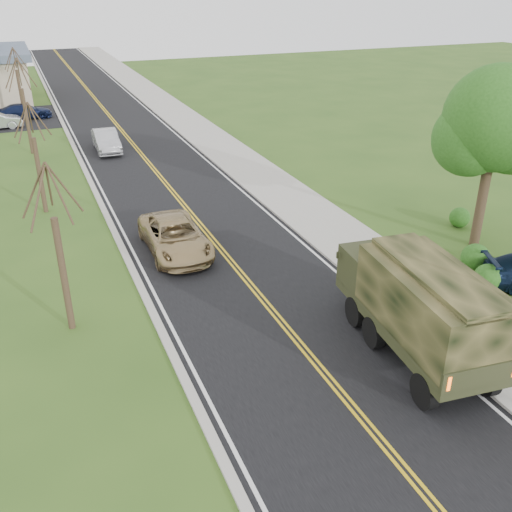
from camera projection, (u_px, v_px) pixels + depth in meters
ground at (406, 471)px, 14.34m from camera, size 160.00×160.00×0.00m
road at (117, 126)px, 47.49m from camera, size 8.00×120.00×0.01m
curb_right at (166, 121)px, 48.89m from camera, size 0.30×120.00×0.12m
sidewalk_right at (186, 119)px, 49.50m from camera, size 3.20×120.00×0.10m
curb_left at (66, 130)px, 46.04m from camera, size 0.30×120.00×0.10m
leafy_tree at (495, 127)px, 24.00m from camera, size 4.83×4.50×8.10m
bare_tree_a at (61, 261)px, 19.06m from camera, size 1.93×2.26×6.08m
bare_tree_b at (38, 166)px, 29.07m from camera, size 1.83×2.14×5.73m
bare_tree_c at (26, 114)px, 38.89m from camera, size 2.04×2.39×6.42m
bare_tree_d at (20, 88)px, 48.93m from camera, size 1.88×2.20×5.91m
military_truck at (419, 302)px, 17.93m from camera, size 3.08×7.13×3.45m
suv_champagne at (175, 237)px, 25.45m from camera, size 2.52×5.40×1.50m
sedan_silver at (106, 141)px, 40.27m from camera, size 1.67×4.54×1.49m
lot_car_navy at (25, 111)px, 49.50m from camera, size 4.50×1.91×1.30m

